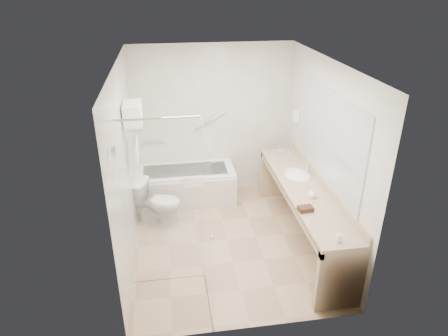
{
  "coord_description": "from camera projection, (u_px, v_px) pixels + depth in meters",
  "views": [
    {
      "loc": [
        -0.74,
        -4.64,
        3.42
      ],
      "look_at": [
        0.0,
        0.3,
        1.0
      ],
      "focal_mm": 32.0,
      "sensor_mm": 36.0,
      "label": 1
    }
  ],
  "objects": [
    {
      "name": "drinking_glass_far",
      "position": [
        280.0,
        152.0,
        6.33
      ],
      "size": [
        0.08,
        0.08,
        0.08
      ],
      "primitive_type": "cylinder",
      "rotation": [
        0.0,
        0.0,
        -0.29
      ],
      "color": "silver",
      "rests_on": "vanity_counter"
    },
    {
      "name": "drinking_glass_near",
      "position": [
        287.0,
        172.0,
        5.69
      ],
      "size": [
        0.09,
        0.09,
        0.09
      ],
      "primitive_type": "cylinder",
      "rotation": [
        0.0,
        0.0,
        -0.4
      ],
      "color": "silver",
      "rests_on": "vanity_counter"
    },
    {
      "name": "vanity_counter",
      "position": [
        303.0,
        201.0,
        5.44
      ],
      "size": [
        0.55,
        2.7,
        0.95
      ],
      "color": "tan",
      "rests_on": "floor"
    },
    {
      "name": "water_bottle_mid",
      "position": [
        278.0,
        152.0,
        6.24
      ],
      "size": [
        0.05,
        0.05,
        0.17
      ],
      "rotation": [
        0.0,
        0.0,
        0.17
      ],
      "color": "silver",
      "rests_on": "vanity_counter"
    },
    {
      "name": "ceiling",
      "position": [
        228.0,
        63.0,
        4.63
      ],
      "size": [
        2.6,
        3.2,
        0.1
      ],
      "primitive_type": "cube",
      "color": "silver",
      "rests_on": "wall_back"
    },
    {
      "name": "soap_bottle_b",
      "position": [
        313.0,
        194.0,
        5.09
      ],
      "size": [
        0.12,
        0.14,
        0.1
      ],
      "primitive_type": "imported",
      "rotation": [
        0.0,
        0.0,
        0.15
      ],
      "color": "white",
      "rests_on": "vanity_counter"
    },
    {
      "name": "shower_enclosure",
      "position": [
        184.0,
        215.0,
        4.34
      ],
      "size": [
        0.96,
        0.91,
        2.11
      ],
      "color": "silver",
      "rests_on": "floor"
    },
    {
      "name": "mirror",
      "position": [
        329.0,
        138.0,
        5.08
      ],
      "size": [
        0.02,
        2.0,
        1.2
      ],
      "primitive_type": "cube",
      "color": "#AAAFB6",
      "rests_on": "wall_right"
    },
    {
      "name": "wall_left",
      "position": [
        125.0,
        167.0,
        5.0
      ],
      "size": [
        0.1,
        3.2,
        2.5
      ],
      "primitive_type": "cube",
      "color": "silver",
      "rests_on": "ground"
    },
    {
      "name": "water_bottle_left",
      "position": [
        280.0,
        159.0,
        5.98
      ],
      "size": [
        0.05,
        0.05,
        0.18
      ],
      "rotation": [
        0.0,
        0.0,
        -0.01
      ],
      "color": "silver",
      "rests_on": "vanity_counter"
    },
    {
      "name": "floor",
      "position": [
        227.0,
        240.0,
        5.72
      ],
      "size": [
        3.2,
        3.2,
        0.0
      ],
      "primitive_type": "plane",
      "color": "tan",
      "rests_on": "ground"
    },
    {
      "name": "soap_bottle_a",
      "position": [
        338.0,
        239.0,
        4.25
      ],
      "size": [
        0.08,
        0.13,
        0.06
      ],
      "primitive_type": "imported",
      "rotation": [
        0.0,
        0.0,
        0.18
      ],
      "color": "white",
      "rests_on": "vanity_counter"
    },
    {
      "name": "wall_right",
      "position": [
        323.0,
        155.0,
        5.35
      ],
      "size": [
        0.1,
        3.2,
        2.5
      ],
      "primitive_type": "cube",
      "color": "silver",
      "rests_on": "ground"
    },
    {
      "name": "wall_back",
      "position": [
        212.0,
        121.0,
        6.6
      ],
      "size": [
        2.6,
        0.1,
        2.5
      ],
      "primitive_type": "cube",
      "color": "silver",
      "rests_on": "ground"
    },
    {
      "name": "wall_front",
      "position": [
        254.0,
        231.0,
        3.75
      ],
      "size": [
        2.6,
        0.1,
        2.5
      ],
      "primitive_type": "cube",
      "color": "silver",
      "rests_on": "ground"
    },
    {
      "name": "grab_bar_long",
      "position": [
        210.0,
        122.0,
        6.55
      ],
      "size": [
        0.53,
        0.03,
        0.33
      ],
      "primitive_type": "cylinder",
      "rotation": [
        0.0,
        1.05,
        0.0
      ],
      "color": "silver",
      "rests_on": "wall_back"
    },
    {
      "name": "hairdryer_unit",
      "position": [
        296.0,
        116.0,
        6.19
      ],
      "size": [
        0.08,
        0.1,
        0.18
      ],
      "primitive_type": "cube",
      "color": "white",
      "rests_on": "wall_right"
    },
    {
      "name": "grab_bar_short",
      "position": [
        156.0,
        142.0,
        6.56
      ],
      "size": [
        0.4,
        0.03,
        0.03
      ],
      "primitive_type": "cylinder",
      "rotation": [
        0.0,
        1.57,
        0.0
      ],
      "color": "silver",
      "rests_on": "wall_back"
    },
    {
      "name": "sink",
      "position": [
        297.0,
        176.0,
        5.72
      ],
      "size": [
        0.4,
        0.52,
        0.14
      ],
      "primitive_type": "ellipsoid",
      "color": "white",
      "rests_on": "vanity_counter"
    },
    {
      "name": "bathtub",
      "position": [
        186.0,
        185.0,
        6.63
      ],
      "size": [
        1.6,
        0.73,
        0.59
      ],
      "color": "white",
      "rests_on": "floor"
    },
    {
      "name": "toilet",
      "position": [
        158.0,
        203.0,
        5.97
      ],
      "size": [
        0.8,
        0.6,
        0.69
      ],
      "primitive_type": "imported",
      "rotation": [
        0.0,
        0.0,
        1.25
      ],
      "color": "white",
      "rests_on": "floor"
    },
    {
      "name": "faucet",
      "position": [
        308.0,
        168.0,
        5.69
      ],
      "size": [
        0.03,
        0.03,
        0.14
      ],
      "primitive_type": "cylinder",
      "color": "silver",
      "rests_on": "vanity_counter"
    },
    {
      "name": "water_bottle_right",
      "position": [
        289.0,
        155.0,
        6.14
      ],
      "size": [
        0.05,
        0.05,
        0.17
      ],
      "rotation": [
        0.0,
        0.0,
        -0.4
      ],
      "color": "silver",
      "rests_on": "vanity_counter"
    },
    {
      "name": "towel_shelf",
      "position": [
        133.0,
        119.0,
        5.11
      ],
      "size": [
        0.24,
        0.55,
        0.81
      ],
      "color": "silver",
      "rests_on": "wall_left"
    },
    {
      "name": "amenity_basket",
      "position": [
        305.0,
        209.0,
        4.81
      ],
      "size": [
        0.19,
        0.13,
        0.06
      ],
      "primitive_type": "cube",
      "rotation": [
        0.0,
        0.0,
        0.1
      ],
      "color": "#3F2316",
      "rests_on": "vanity_counter"
    }
  ]
}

